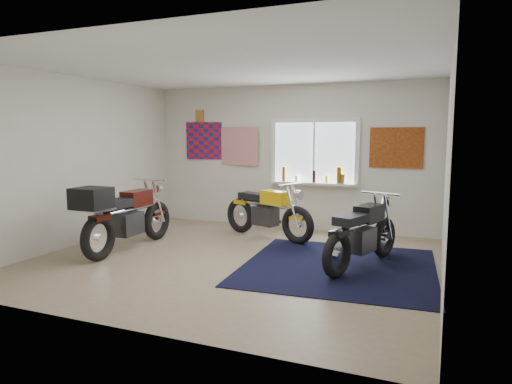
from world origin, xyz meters
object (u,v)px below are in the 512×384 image
at_px(navy_rug, 338,266).
at_px(maroon_tourer, 123,216).
at_px(yellow_triumph, 267,213).
at_px(black_chrome_bike, 362,236).

distance_m(navy_rug, maroon_tourer, 3.29).
relative_size(navy_rug, yellow_triumph, 1.39).
distance_m(navy_rug, black_chrome_bike, 0.53).
bearing_deg(yellow_triumph, navy_rug, -19.39).
height_order(navy_rug, maroon_tourer, maroon_tourer).
bearing_deg(black_chrome_bike, navy_rug, 133.86).
bearing_deg(maroon_tourer, yellow_triumph, -44.66).
bearing_deg(yellow_triumph, black_chrome_bike, -11.74).
bearing_deg(black_chrome_bike, maroon_tourer, 117.95).
xyz_separation_m(black_chrome_bike, maroon_tourer, (-3.50, -0.56, 0.13)).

